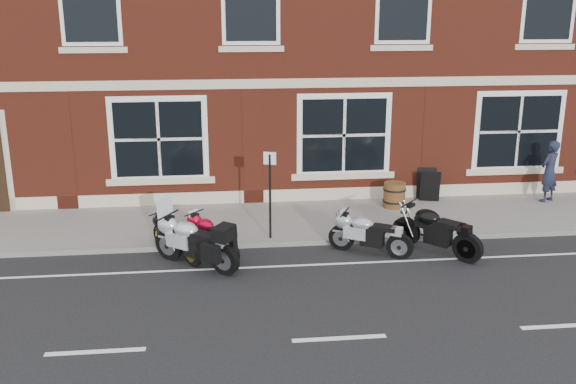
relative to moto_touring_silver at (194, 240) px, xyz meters
name	(u,v)px	position (x,y,z in m)	size (l,w,h in m)	color
ground	(313,269)	(2.50, -0.43, -0.60)	(80.00, 80.00, 0.00)	black
sidewalk	(296,221)	(2.50, 2.57, -0.54)	(30.00, 3.00, 0.12)	slate
kerb	(304,242)	(2.50, 0.99, -0.54)	(30.00, 0.16, 0.12)	slate
moto_touring_silver	(194,240)	(0.00, 0.00, 0.00)	(1.82, 1.51, 1.46)	black
moto_sport_red	(212,235)	(0.37, 0.60, -0.12)	(1.19, 1.55, 0.83)	black
moto_sport_black	(176,235)	(-0.41, 0.60, -0.10)	(1.13, 1.66, 0.86)	black
moto_sport_silver	(369,232)	(3.86, 0.28, -0.09)	(1.75, 1.09, 0.88)	black
moto_naked_black	(435,228)	(5.35, 0.18, -0.01)	(1.57, 1.79, 1.01)	black
pedestrian_left	(549,171)	(9.65, 3.34, 0.39)	(0.63, 0.41, 1.72)	#1A1D2F
a_board_sign	(428,185)	(6.37, 3.77, -0.03)	(0.54, 0.36, 0.90)	black
barrel_planter	(394,195)	(5.26, 3.26, -0.13)	(0.61, 0.61, 0.68)	#562617
parking_sign	(270,189)	(1.73, 1.23, 0.72)	(0.29, 0.11, 2.07)	black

